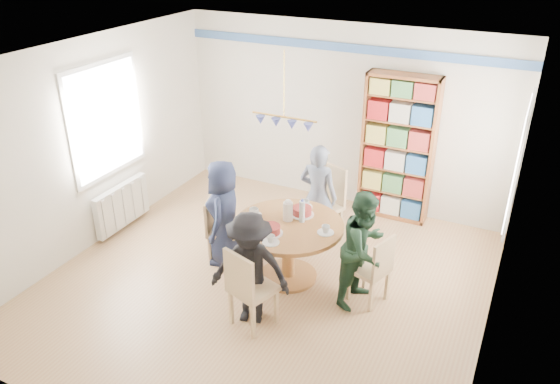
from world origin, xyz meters
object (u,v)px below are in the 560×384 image
Objects in this scene: person_right at (364,249)px; person_left at (224,213)px; radiator at (122,206)px; person_far at (318,196)px; person_near at (250,269)px; dining_table at (289,238)px; chair_left at (217,226)px; chair_far at (326,200)px; chair_near at (247,286)px; chair_right at (375,267)px; bookshelf at (398,150)px.

person_left is at bearing 103.82° from person_right.
person_far is (2.62, 0.81, 0.36)m from radiator.
person_near is at bearing -20.25° from radiator.
chair_left is (-1.00, 0.00, -0.10)m from dining_table.
person_far is at bearing -102.52° from chair_far.
radiator is 0.73× the size of person_left.
chair_far is at bearing -101.12° from person_far.
person_right is (0.93, 0.98, 0.16)m from chair_near.
person_right is at bearing -1.56° from radiator.
chair_right is 1.46m from chair_near.
dining_table is at bearing 90.29° from chair_near.
bookshelf is (0.70, 2.11, 0.48)m from dining_table.
person_far is at bearing 139.94° from chair_right.
chair_right is 0.25m from person_right.
person_far reaches higher than person_right.
dining_table is 1.36× the size of chair_near.
person_near reaches higher than radiator.
chair_left is at bearing -128.92° from bookshelf.
person_right is at bearing -50.80° from chair_far.
chair_far is 0.77× the size of person_left.
chair_near is at bearing 25.44° from person_left.
person_right reaches higher than person_left.
person_far is (-1.06, 0.90, 0.24)m from chair_right.
chair_far is at bearing 123.03° from person_left.
person_far is 1.09× the size of person_near.
chair_near is (-0.04, -2.07, -0.05)m from chair_far.
bookshelf is at bearing 58.06° from chair_far.
radiator is at bearing 178.58° from dining_table.
person_left is 2.67m from bookshelf.
person_right is at bearing 137.04° from person_far.
person_right is (3.55, -0.10, 0.34)m from radiator.
person_right is 0.65× the size of bookshelf.
bookshelf reaches higher than person_near.
person_far is 0.67× the size of bookshelf.
person_right is at bearing -1.94° from dining_table.
chair_near is at bearing -22.37° from radiator.
person_right is (0.94, -0.03, 0.13)m from dining_table.
person_far is 1.45m from bookshelf.
chair_near is 1.34m from person_left.
dining_table is 1.55× the size of chair_left.
person_left reaches higher than chair_left.
person_near reaches higher than chair_left.
chair_far reaches higher than chair_right.
chair_right reaches higher than chair_left.
bookshelf is at bearing 20.77° from person_right.
person_near is at bearing 105.44° from chair_near.
radiator is 0.70× the size of person_far.
chair_far reaches higher than chair_left.
person_left is (-0.93, -1.08, 0.11)m from chair_far.
chair_near is at bearing -89.71° from dining_table.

